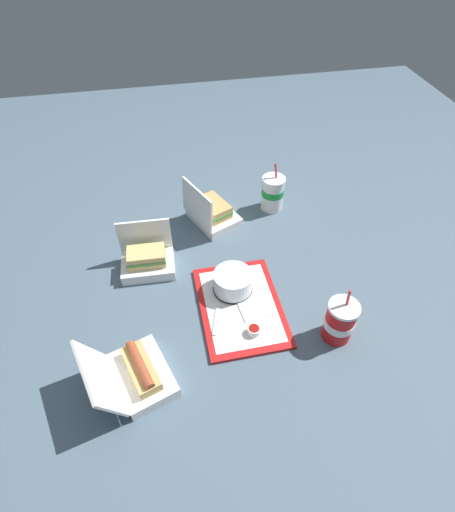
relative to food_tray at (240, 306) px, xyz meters
name	(u,v)px	position (x,y,z in m)	size (l,w,h in m)	color
ground_plane	(219,265)	(0.20, 0.03, -0.01)	(3.20, 3.20, 0.00)	#4C6070
food_tray	(240,306)	(0.00, 0.00, 0.00)	(0.37, 0.26, 0.01)	red
cake_container	(233,282)	(0.07, 0.01, 0.04)	(0.13, 0.13, 0.07)	black
ketchup_cup	(254,330)	(-0.11, -0.02, 0.02)	(0.04, 0.04, 0.02)	white
napkin_stack	(255,306)	(-0.02, -0.04, 0.01)	(0.10, 0.10, 0.00)	white
plastic_fork	(216,320)	(-0.05, 0.09, 0.01)	(0.11, 0.01, 0.01)	white
clamshell_sandwich_center	(147,259)	(0.23, 0.28, 0.04)	(0.15, 0.19, 0.17)	white
clamshell_sandwich_front	(212,213)	(0.44, 0.02, 0.04)	(0.24, 0.22, 0.19)	white
clamshell_hotdog_right	(137,374)	(-0.20, 0.33, 0.03)	(0.26, 0.26, 0.17)	white
soda_cup_front	(340,321)	(-0.16, -0.26, 0.07)	(0.09, 0.09, 0.20)	red
soda_cup_corner	(273,193)	(0.48, -0.24, 0.07)	(0.09, 0.09, 0.21)	white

